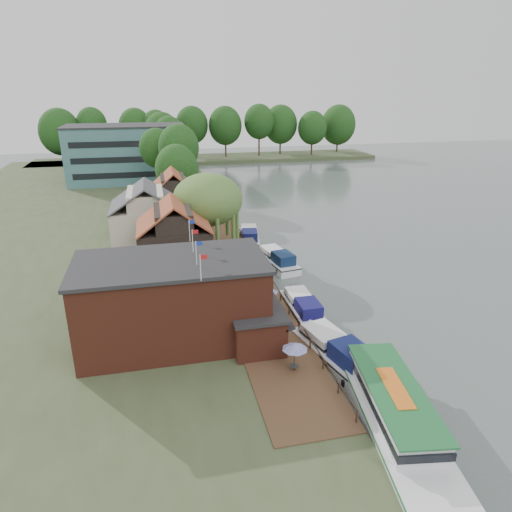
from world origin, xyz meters
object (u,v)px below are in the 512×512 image
umbrella_3 (253,287)px  umbrella_4 (254,279)px  umbrella_0 (295,357)px  swan (406,413)px  pub (197,298)px  tour_boat (396,414)px  cottage_c (174,198)px  cruiser_1 (303,305)px  willow (208,215)px  cottage_b (147,216)px  umbrella_1 (269,320)px  cruiser_0 (335,349)px  cruiser_2 (277,257)px  umbrella_2 (268,298)px  cruiser_3 (249,235)px  hotel_block (127,154)px  cottage_a (174,237)px

umbrella_3 → umbrella_4: size_ratio=1.00×
umbrella_0 → swan: (6.47, -5.29, -2.07)m
pub → tour_boat: 17.78m
cottage_c → cruiser_1: cottage_c is taller
willow → cruiser_1: bearing=-66.7°
umbrella_0 → cottage_b: bearing=108.4°
umbrella_4 → tour_boat: umbrella_4 is taller
umbrella_1 → umbrella_4: 9.00m
cruiser_0 → swan: bearing=-85.2°
pub → cruiser_2: size_ratio=2.11×
cottage_b → cruiser_0: 33.47m
umbrella_2 → umbrella_4: bearing=93.3°
umbrella_0 → swan: size_ratio=5.40×
umbrella_1 → pub: bearing=172.3°
pub → cruiser_3: bearing=69.2°
cottage_b → cruiser_3: cottage_b is taller
pub → cottage_c: 34.01m
cottage_b → cottage_c: same height
umbrella_1 → tour_boat: 13.65m
umbrella_0 → umbrella_1: same height
hotel_block → cruiser_0: hotel_block is taller
cruiser_3 → tour_boat: (1.21, -39.89, 0.44)m
cottage_a → umbrella_1: (7.06, -15.82, -2.96)m
cruiser_3 → umbrella_4: bearing=-90.6°
cottage_b → umbrella_0: 33.48m
swan → cruiser_3: bearing=94.4°
umbrella_4 → cottage_b: bearing=122.5°
cottage_b → cruiser_1: size_ratio=1.04×
umbrella_3 → cruiser_3: (3.82, 20.14, -1.13)m
cottage_a → cruiser_1: (11.57, -11.39, -4.14)m
umbrella_0 → umbrella_2: same height
umbrella_0 → umbrella_2: 10.11m
willow → swan: bearing=-73.5°
umbrella_3 → swan: umbrella_3 is taller
cruiser_1 → cruiser_3: size_ratio=0.97×
willow → tour_boat: bearing=-76.9°
hotel_block → umbrella_3: hotel_block is taller
tour_boat → cruiser_2: bearing=98.2°
cottage_a → umbrella_0: cottage_a is taller
cottage_c → cruiser_3: cottage_c is taller
umbrella_1 → swan: umbrella_1 is taller
cruiser_1 → cruiser_3: cruiser_3 is taller
tour_boat → cottage_c: bearing=112.1°
cottage_a → umbrella_1: 17.58m
umbrella_3 → cruiser_1: size_ratio=0.26×
cottage_c → umbrella_4: 26.87m
cottage_a → cruiser_0: (11.57, -19.87, -3.95)m
umbrella_0 → umbrella_4: same height
pub → cottage_b: 25.33m
cruiser_0 → pub: bearing=141.2°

